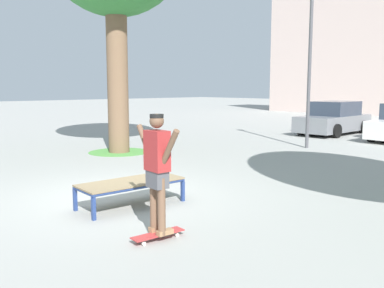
# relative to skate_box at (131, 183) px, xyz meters

# --- Properties ---
(ground_plane) EXTENTS (120.00, 120.00, 0.00)m
(ground_plane) POSITION_rel_skate_box_xyz_m (-0.78, 0.17, -0.41)
(ground_plane) COLOR #999993
(skate_box) EXTENTS (0.85, 1.93, 0.46)m
(skate_box) POSITION_rel_skate_box_xyz_m (0.00, 0.00, 0.00)
(skate_box) COLOR navy
(skate_box) RESTS_ON ground
(skateboard) EXTENTS (0.26, 0.81, 0.09)m
(skateboard) POSITION_rel_skate_box_xyz_m (1.71, -0.71, -0.34)
(skateboard) COLOR #B23333
(skateboard) RESTS_ON ground
(skater) EXTENTS (1.00, 0.30, 1.69)m
(skater) POSITION_rel_skate_box_xyz_m (1.71, -0.71, 0.66)
(skater) COLOR brown
(skater) RESTS_ON skateboard
(grass_patch_near_left) EXTENTS (2.03, 2.03, 0.01)m
(grass_patch_near_left) POSITION_rel_skate_box_xyz_m (-5.65, 3.38, -0.41)
(grass_patch_near_left) COLOR #519342
(grass_patch_near_left) RESTS_ON ground
(car_grey) EXTENTS (2.00, 4.24, 1.50)m
(car_grey) POSITION_rel_skate_box_xyz_m (-3.69, 13.68, 0.28)
(car_grey) COLOR slate
(car_grey) RESTS_ON ground
(light_post) EXTENTS (0.36, 0.36, 5.83)m
(light_post) POSITION_rel_skate_box_xyz_m (-2.00, 8.86, 3.41)
(light_post) COLOR #4C4C51
(light_post) RESTS_ON ground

